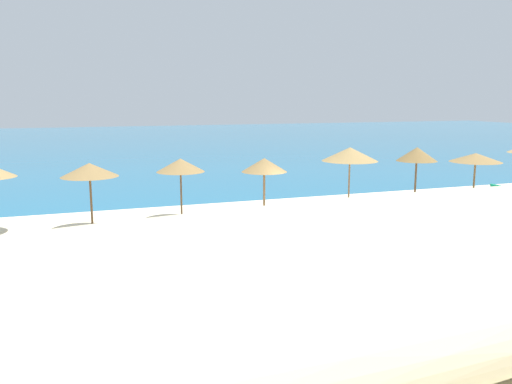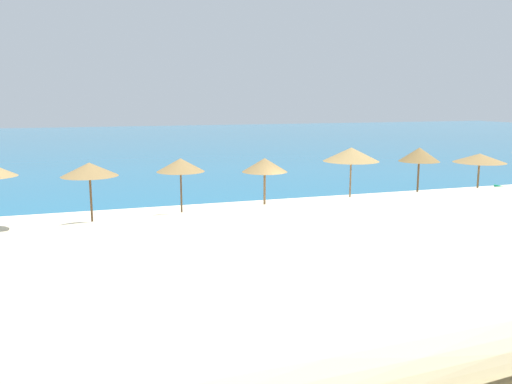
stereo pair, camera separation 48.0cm
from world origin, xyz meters
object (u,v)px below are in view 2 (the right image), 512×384
beach_ball (378,215)px  beach_umbrella_4 (181,165)px  beach_umbrella_8 (480,158)px  beach_umbrella_5 (265,165)px  beach_umbrella_7 (419,155)px  beach_umbrella_6 (351,154)px  beach_umbrella_3 (89,170)px  lounge_chair_1 (493,196)px

beach_ball → beach_umbrella_4: bearing=163.8°
beach_umbrella_4 → beach_umbrella_8: beach_umbrella_4 is taller
beach_umbrella_4 → beach_umbrella_5: beach_umbrella_4 is taller
beach_umbrella_4 → beach_umbrella_7: (11.50, -0.25, 0.09)m
beach_umbrella_6 → beach_umbrella_3: bearing=-178.2°
lounge_chair_1 → beach_umbrella_8: bearing=-10.8°
beach_umbrella_3 → beach_umbrella_5: 7.38m
beach_umbrella_6 → beach_umbrella_7: 3.67m
beach_umbrella_3 → beach_ball: 12.08m
beach_umbrella_5 → lounge_chair_1: bearing=-6.5°
beach_umbrella_7 → lounge_chair_1: 4.28m
beach_umbrella_6 → beach_umbrella_7: (3.66, -0.01, -0.13)m
beach_umbrella_8 → beach_umbrella_5: bearing=-179.9°
lounge_chair_1 → beach_ball: lounge_chair_1 is taller
lounge_chair_1 → beach_ball: (-7.00, -1.01, -0.23)m
beach_umbrella_6 → beach_umbrella_8: size_ratio=1.11×
beach_umbrella_4 → beach_umbrella_5: (3.71, -0.04, -0.14)m
beach_umbrella_4 → beach_umbrella_6: 7.85m
beach_umbrella_6 → beach_umbrella_8: beach_umbrella_6 is taller
beach_umbrella_5 → beach_umbrella_8: 11.56m
beach_umbrella_6 → lounge_chair_1: bearing=-8.6°
beach_umbrella_6 → beach_umbrella_8: (7.42, 0.22, -0.45)m
beach_umbrella_4 → beach_umbrella_3: bearing=-170.5°
beach_umbrella_3 → beach_ball: bearing=-8.4°
beach_ball → beach_umbrella_7: bearing=31.7°
beach_umbrella_3 → lounge_chair_1: 18.86m
beach_umbrella_5 → beach_ball: size_ratio=7.41×
beach_umbrella_7 → beach_umbrella_3: bearing=-178.6°
beach_umbrella_4 → beach_ball: 8.71m
beach_umbrella_5 → beach_umbrella_7: bearing=-1.5°
beach_umbrella_5 → beach_ball: beach_umbrella_5 is taller
beach_umbrella_8 → beach_ball: size_ratio=7.61×
beach_umbrella_3 → beach_umbrella_8: size_ratio=1.03×
beach_umbrella_6 → beach_ball: bearing=-82.9°
beach_umbrella_7 → lounge_chair_1: bearing=-16.9°
beach_umbrella_5 → beach_umbrella_7: 7.80m
beach_umbrella_4 → beach_umbrella_5: size_ratio=1.05×
beach_umbrella_7 → beach_umbrella_8: 3.78m
beach_umbrella_6 → lounge_chair_1: (7.26, -1.10, -2.18)m
beach_umbrella_4 → beach_umbrella_6: (7.84, -0.24, 0.22)m
beach_umbrella_4 → beach_umbrella_7: size_ratio=0.95×
beach_umbrella_3 → beach_umbrella_8: (18.91, 0.59, -0.28)m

